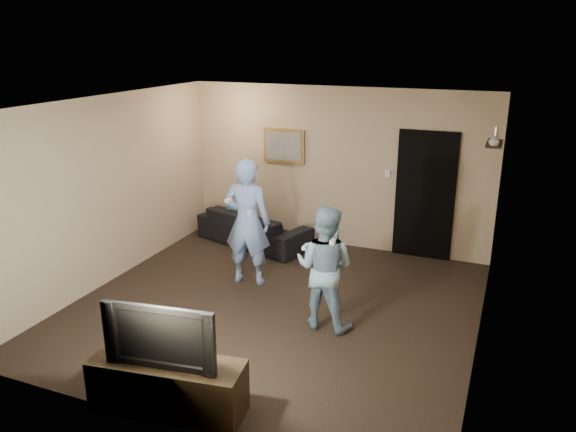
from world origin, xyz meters
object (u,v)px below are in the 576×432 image
at_px(sofa, 254,227).
at_px(tv_console, 168,386).
at_px(television, 164,332).
at_px(wii_player_right, 325,268).
at_px(wii_player_left, 247,222).

distance_m(sofa, tv_console, 4.43).
bearing_deg(television, sofa, 97.24).
distance_m(tv_console, wii_player_right, 2.29).
xyz_separation_m(sofa, wii_player_left, (0.59, -1.42, 0.61)).
xyz_separation_m(television, wii_player_left, (-0.58, 2.86, 0.08)).
bearing_deg(tv_console, wii_player_left, 93.41).
height_order(tv_console, wii_player_left, wii_player_left).
xyz_separation_m(television, wii_player_right, (0.82, 2.08, -0.06)).
xyz_separation_m(sofa, television, (1.17, -4.28, 0.53)).
bearing_deg(wii_player_left, tv_console, -78.57).
xyz_separation_m(tv_console, wii_player_right, (0.82, 2.08, 0.50)).
bearing_deg(tv_console, wii_player_right, 60.49).
distance_m(television, wii_player_left, 2.92).
distance_m(wii_player_left, wii_player_right, 1.61).
bearing_deg(wii_player_left, wii_player_right, -29.35).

